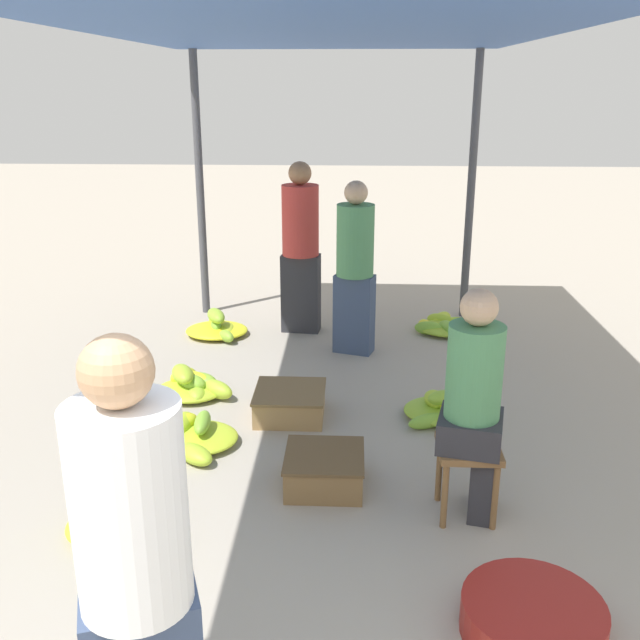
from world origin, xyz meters
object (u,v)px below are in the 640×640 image
at_px(basin_black, 532,619).
at_px(banana_pile_right_1, 445,410).
at_px(crate_near, 290,403).
at_px(crate_mid, 324,470).
at_px(banana_pile_left_2, 191,436).
at_px(banana_pile_left_3, 194,385).
at_px(vendor_seated, 476,402).
at_px(shopper_walking_far, 301,246).
at_px(banana_pile_left_0, 119,522).
at_px(vendor_foreground, 136,575).
at_px(stool, 468,459).
at_px(banana_pile_right_0, 444,326).
at_px(shopper_walking_mid, 355,266).
at_px(banana_pile_left_1, 218,328).

height_order(basin_black, banana_pile_right_1, banana_pile_right_1).
xyz_separation_m(crate_near, crate_mid, (0.29, -0.94, 0.00)).
bearing_deg(banana_pile_left_2, banana_pile_left_3, 101.13).
xyz_separation_m(vendor_seated, shopper_walking_far, (-1.18, 3.11, 0.16)).
bearing_deg(banana_pile_right_1, crate_near, 179.62).
height_order(crate_near, crate_mid, crate_mid).
bearing_deg(crate_near, crate_mid, -72.67).
relative_size(banana_pile_left_0, crate_near, 1.19).
height_order(vendor_foreground, crate_mid, vendor_foreground).
relative_size(stool, banana_pile_left_2, 0.67).
bearing_deg(crate_near, basin_black, -59.27).
height_order(stool, vendor_seated, vendor_seated).
height_order(banana_pile_left_0, banana_pile_right_0, banana_pile_left_0).
bearing_deg(shopper_walking_mid, vendor_seated, -75.51).
xyz_separation_m(basin_black, banana_pile_left_3, (-2.05, 2.45, 0.00)).
bearing_deg(vendor_foreground, banana_pile_right_1, 65.08).
xyz_separation_m(basin_black, crate_mid, (-0.97, 1.19, 0.02)).
bearing_deg(stool, banana_pile_right_1, 88.71).
bearing_deg(stool, basin_black, -79.94).
xyz_separation_m(banana_pile_left_0, banana_pile_right_0, (2.14, 3.42, -0.02)).
xyz_separation_m(stool, banana_pile_right_0, (0.24, 3.13, -0.29)).
bearing_deg(vendor_foreground, shopper_walking_far, 88.09).
distance_m(vendor_seated, banana_pile_left_0, 2.04).
relative_size(stool, shopper_walking_far, 0.26).
bearing_deg(vendor_foreground, banana_pile_right_0, 72.08).
bearing_deg(banana_pile_right_1, vendor_foreground, -114.92).
relative_size(basin_black, banana_pile_left_3, 0.97).
distance_m(stool, crate_mid, 0.88).
height_order(banana_pile_left_0, banana_pile_left_3, banana_pile_left_3).
xyz_separation_m(stool, shopper_walking_mid, (-0.64, 2.55, 0.45)).
bearing_deg(vendor_seated, banana_pile_left_1, 124.03).
relative_size(banana_pile_left_2, shopper_walking_far, 0.39).
height_order(stool, banana_pile_left_0, stool).
xyz_separation_m(banana_pile_right_0, shopper_walking_far, (-1.40, -0.02, 0.79)).
relative_size(vendor_foreground, banana_pile_left_2, 2.59).
xyz_separation_m(vendor_seated, banana_pile_right_0, (0.22, 3.13, -0.64)).
distance_m(banana_pile_left_0, banana_pile_right_0, 4.04).
bearing_deg(banana_pile_right_0, crate_near, -124.90).
xyz_separation_m(vendor_foreground, banana_pile_right_0, (1.56, 4.84, -0.81)).
bearing_deg(banana_pile_right_0, shopper_walking_far, -179.14).
relative_size(banana_pile_left_2, shopper_walking_mid, 0.42).
distance_m(banana_pile_left_1, crate_mid, 2.90).
bearing_deg(basin_black, banana_pile_left_3, 129.90).
relative_size(stool, vendor_seated, 0.33).
height_order(vendor_foreground, stool, vendor_foreground).
relative_size(basin_black, crate_near, 1.24).
bearing_deg(vendor_foreground, banana_pile_left_2, 99.58).
bearing_deg(shopper_walking_mid, banana_pile_left_1, 164.12).
bearing_deg(banana_pile_left_0, banana_pile_left_3, 89.65).
height_order(banana_pile_left_1, crate_near, banana_pile_left_1).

